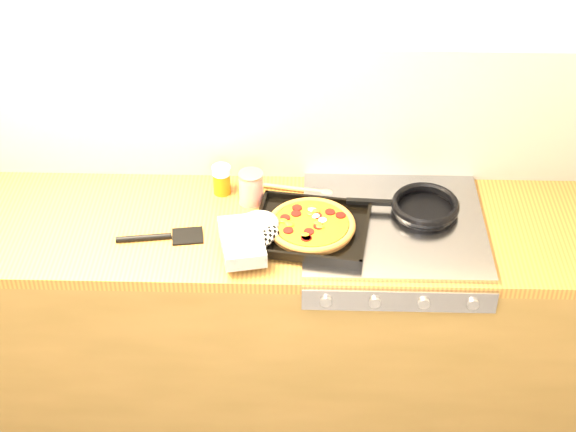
{
  "coord_description": "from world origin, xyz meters",
  "views": [
    {
      "loc": [
        0.16,
        -1.21,
        2.7
      ],
      "look_at": [
        0.1,
        1.08,
        0.95
      ],
      "focal_mm": 55.0,
      "sensor_mm": 36.0,
      "label": 1
    }
  ],
  "objects_px": {
    "pizza_on_tray": "(292,229)",
    "juice_glass": "(222,180)",
    "frying_pan": "(424,207)",
    "tomato_can": "(251,188)"
  },
  "relations": [
    {
      "from": "juice_glass",
      "to": "pizza_on_tray",
      "type": "bearing_deg",
      "value": -45.2
    },
    {
      "from": "tomato_can",
      "to": "juice_glass",
      "type": "relative_size",
      "value": 1.13
    },
    {
      "from": "pizza_on_tray",
      "to": "juice_glass",
      "type": "xyz_separation_m",
      "value": [
        -0.25,
        0.25,
        0.01
      ]
    },
    {
      "from": "tomato_can",
      "to": "frying_pan",
      "type": "bearing_deg",
      "value": -5.52
    },
    {
      "from": "frying_pan",
      "to": "tomato_can",
      "type": "height_order",
      "value": "tomato_can"
    },
    {
      "from": "frying_pan",
      "to": "juice_glass",
      "type": "distance_m",
      "value": 0.7
    },
    {
      "from": "frying_pan",
      "to": "pizza_on_tray",
      "type": "bearing_deg",
      "value": -162.05
    },
    {
      "from": "frying_pan",
      "to": "juice_glass",
      "type": "height_order",
      "value": "juice_glass"
    },
    {
      "from": "pizza_on_tray",
      "to": "tomato_can",
      "type": "relative_size",
      "value": 4.22
    },
    {
      "from": "frying_pan",
      "to": "juice_glass",
      "type": "xyz_separation_m",
      "value": [
        -0.69,
        0.11,
        0.02
      ]
    }
  ]
}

